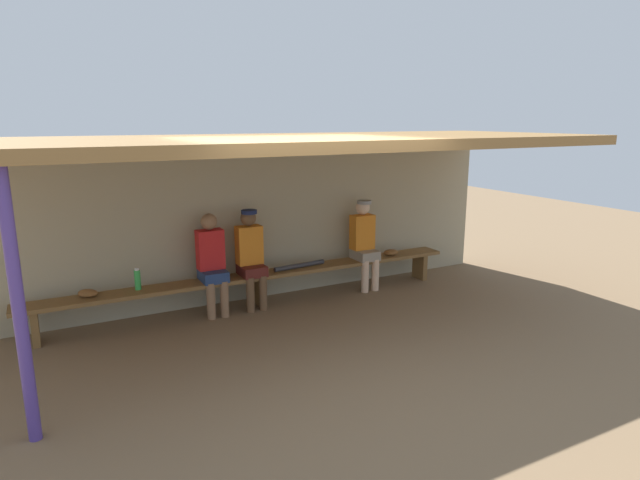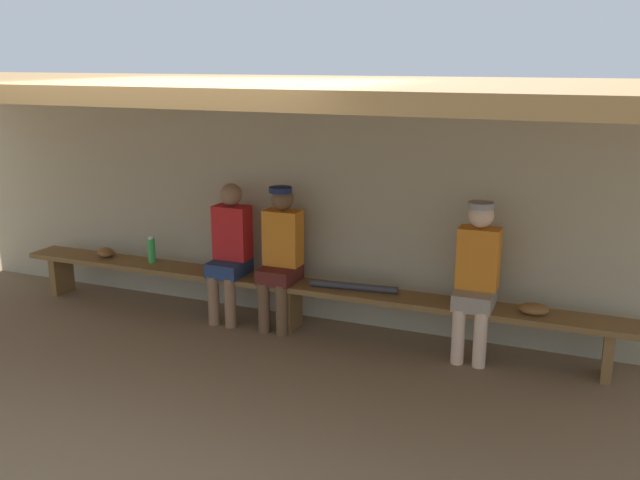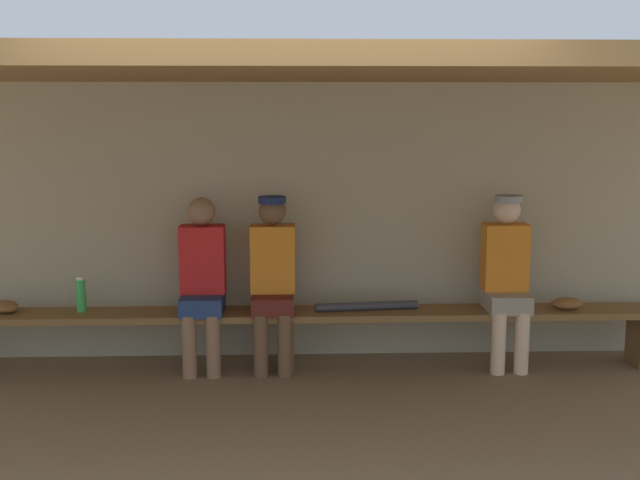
# 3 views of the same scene
# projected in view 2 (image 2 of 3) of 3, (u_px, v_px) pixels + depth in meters

# --- Properties ---
(ground_plane) EXTENTS (24.00, 24.00, 0.00)m
(ground_plane) POSITION_uv_depth(u_px,v_px,m) (207.00, 401.00, 5.18)
(ground_plane) COLOR brown
(back_wall) EXTENTS (8.00, 0.20, 2.20)m
(back_wall) POSITION_uv_depth(u_px,v_px,m) (311.00, 205.00, 6.69)
(back_wall) COLOR tan
(back_wall) RESTS_ON ground
(dugout_roof) EXTENTS (8.00, 2.80, 0.12)m
(dugout_roof) POSITION_uv_depth(u_px,v_px,m) (243.00, 88.00, 5.23)
(dugout_roof) COLOR olive
(dugout_roof) RESTS_ON back_wall
(bench) EXTENTS (6.00, 0.36, 0.46)m
(bench) POSITION_uv_depth(u_px,v_px,m) (292.00, 289.00, 6.46)
(bench) COLOR brown
(bench) RESTS_ON ground
(player_middle) EXTENTS (0.34, 0.42, 1.34)m
(player_middle) POSITION_uv_depth(u_px,v_px,m) (476.00, 273.00, 5.76)
(player_middle) COLOR gray
(player_middle) RESTS_ON ground
(player_leftmost) EXTENTS (0.34, 0.42, 1.34)m
(player_leftmost) POSITION_uv_depth(u_px,v_px,m) (281.00, 251.00, 6.42)
(player_leftmost) COLOR #591E19
(player_leftmost) RESTS_ON ground
(player_in_white) EXTENTS (0.34, 0.42, 1.34)m
(player_in_white) POSITION_uv_depth(u_px,v_px,m) (230.00, 247.00, 6.62)
(player_in_white) COLOR navy
(player_in_white) RESTS_ON ground
(water_bottle_green) EXTENTS (0.07, 0.07, 0.27)m
(water_bottle_green) POSITION_uv_depth(u_px,v_px,m) (152.00, 250.00, 7.03)
(water_bottle_green) COLOR green
(water_bottle_green) RESTS_ON bench
(baseball_glove_worn) EXTENTS (0.29, 0.28, 0.09)m
(baseball_glove_worn) POSITION_uv_depth(u_px,v_px,m) (106.00, 252.00, 7.26)
(baseball_glove_worn) COLOR brown
(baseball_glove_worn) RESTS_ON bench
(baseball_glove_dark_brown) EXTENTS (0.25, 0.18, 0.09)m
(baseball_glove_dark_brown) POSITION_uv_depth(u_px,v_px,m) (534.00, 309.00, 5.63)
(baseball_glove_dark_brown) COLOR brown
(baseball_glove_dark_brown) RESTS_ON bench
(baseball_bat) EXTENTS (0.81, 0.15, 0.07)m
(baseball_bat) POSITION_uv_depth(u_px,v_px,m) (354.00, 287.00, 6.22)
(baseball_bat) COLOR #333338
(baseball_bat) RESTS_ON bench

